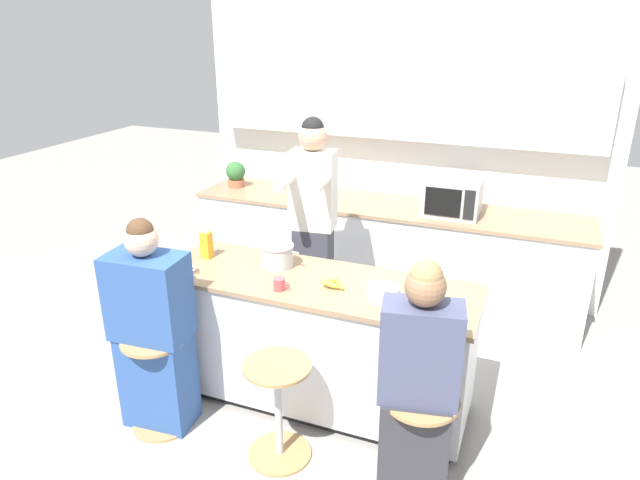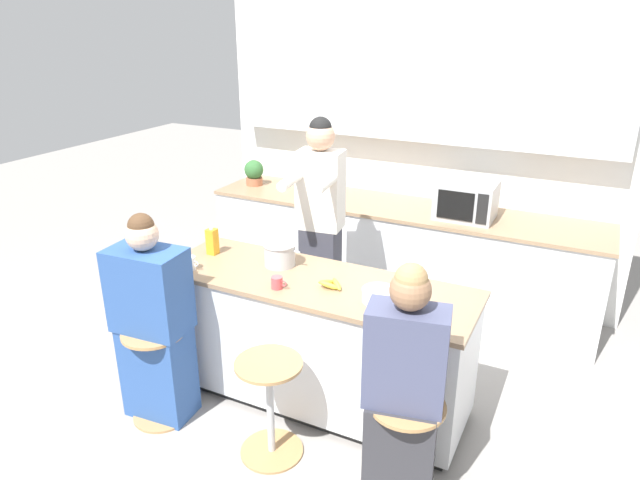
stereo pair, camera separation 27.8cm
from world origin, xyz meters
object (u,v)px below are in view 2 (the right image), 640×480
object	(u,v)px
microwave	(466,200)
coffee_cup_far	(190,263)
bar_stool_rightmost	(405,447)
person_cooking	(320,236)
banana_bunch	(331,284)
bar_stool_leftmost	(157,369)
juice_carton	(212,241)
person_seated_near	(403,400)
coffee_cup_near	(277,283)
person_wrapped_blanket	(153,325)
bar_stool_center	(270,403)
fruit_bowl	(379,295)
potted_plant	(254,172)
cooking_pot	(280,254)
kitchen_island	(315,341)

from	to	relation	value
microwave	coffee_cup_far	bearing A→B (deg)	-127.71
bar_stool_rightmost	person_cooking	size ratio (longest dim) A/B	0.35
person_cooking	banana_bunch	distance (m)	0.81
bar_stool_leftmost	person_cooking	bearing A→B (deg)	66.91
bar_stool_leftmost	banana_bunch	bearing A→B (deg)	30.43
coffee_cup_far	juice_carton	world-z (taller)	juice_carton
bar_stool_rightmost	juice_carton	bearing A→B (deg)	158.65
person_seated_near	juice_carton	bearing A→B (deg)	147.34
coffee_cup_near	juice_carton	size ratio (longest dim) A/B	0.52
person_cooking	juice_carton	world-z (taller)	person_cooking
person_wrapped_blanket	microwave	bearing A→B (deg)	52.30
bar_stool_rightmost	person_cooking	bearing A→B (deg)	132.03
bar_stool_center	person_cooking	xyz separation A→B (m)	(-0.29, 1.23, 0.57)
bar_stool_leftmost	fruit_bowl	size ratio (longest dim) A/B	3.20
person_seated_near	potted_plant	world-z (taller)	person_seated_near
microwave	potted_plant	size ratio (longest dim) A/B	1.88
person_cooking	fruit_bowl	xyz separation A→B (m)	(0.75, -0.73, 0.01)
person_cooking	fruit_bowl	size ratio (longest dim) A/B	9.14
person_wrapped_blanket	microwave	size ratio (longest dim) A/B	3.02
coffee_cup_far	juice_carton	xyz separation A→B (m)	(-0.03, 0.28, 0.05)
bar_stool_center	fruit_bowl	bearing A→B (deg)	47.01
fruit_bowl	microwave	size ratio (longest dim) A/B	0.43
bar_stool_rightmost	cooking_pot	distance (m)	1.47
coffee_cup_far	banana_bunch	distance (m)	0.96
kitchen_island	coffee_cup_near	xyz separation A→B (m)	(-0.16, -0.20, 0.48)
bar_stool_center	person_cooking	distance (m)	1.38
person_wrapped_blanket	person_seated_near	bearing A→B (deg)	-4.26
coffee_cup_far	banana_bunch	size ratio (longest dim) A/B	0.62
person_seated_near	coffee_cup_far	world-z (taller)	person_seated_near
person_cooking	cooking_pot	xyz separation A→B (m)	(-0.03, -0.54, 0.05)
bar_stool_rightmost	coffee_cup_near	bearing A→B (deg)	158.76
coffee_cup_near	juice_carton	bearing A→B (deg)	158.50
person_wrapped_blanket	coffee_cup_near	distance (m)	0.83
bar_stool_rightmost	juice_carton	xyz separation A→B (m)	(-1.66, 0.65, 0.63)
bar_stool_rightmost	kitchen_island	bearing A→B (deg)	144.55
coffee_cup_near	juice_carton	xyz separation A→B (m)	(-0.68, 0.27, 0.06)
person_wrapped_blanket	potted_plant	distance (m)	2.32
kitchen_island	banana_bunch	size ratio (longest dim) A/B	11.87
bar_stool_leftmost	coffee_cup_far	xyz separation A→B (m)	(0.01, 0.39, 0.58)
bar_stool_leftmost	person_wrapped_blanket	size ratio (longest dim) A/B	0.46
bar_stool_center	cooking_pot	bearing A→B (deg)	114.89
bar_stool_leftmost	kitchen_island	bearing A→B (deg)	36.66
bar_stool_leftmost	person_wrapped_blanket	xyz separation A→B (m)	(-0.02, 0.03, 0.30)
person_cooking	person_seated_near	distance (m)	1.66
bar_stool_center	coffee_cup_far	size ratio (longest dim) A/B	5.91
person_cooking	bar_stool_rightmost	bearing A→B (deg)	-55.26
kitchen_island	potted_plant	bearing A→B (deg)	132.63
coffee_cup_far	kitchen_island	bearing A→B (deg)	15.20
person_cooking	person_seated_near	size ratio (longest dim) A/B	1.29
person_wrapped_blanket	coffee_cup_near	bearing A→B (deg)	24.31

